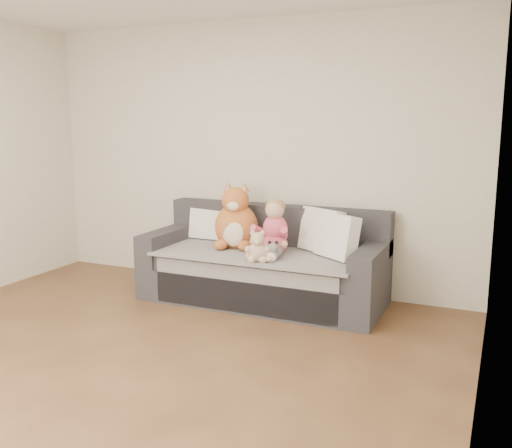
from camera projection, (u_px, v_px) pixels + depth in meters
The scene contains 10 objects.
room_shell at pixel (121, 175), 3.75m from camera, with size 5.00×5.00×5.00m.
sofa at pixel (264, 267), 5.27m from camera, with size 2.20×0.94×0.85m.
cushion_left at pixel (209, 221), 5.71m from camera, with size 0.39×0.18×0.37m.
cushion_right_back at pixel (321, 230), 5.15m from camera, with size 0.47×0.38×0.41m.
cushion_right_front at pixel (337, 236), 4.92m from camera, with size 0.46×0.39×0.40m.
toddler at pixel (273, 231), 5.07m from camera, with size 0.36×0.51×0.50m.
plush_cat at pixel (236, 223), 5.33m from camera, with size 0.52×0.49×0.64m.
teddy_bear at pixel (258, 249), 4.81m from camera, with size 0.21×0.17×0.28m.
plush_cow at pixel (273, 251), 4.88m from camera, with size 0.15×0.22×0.18m.
sippy_cup at pixel (272, 249), 4.99m from camera, with size 0.11×0.07×0.12m.
Camera 1 is at (2.32, -2.65, 1.67)m, focal length 40.00 mm.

